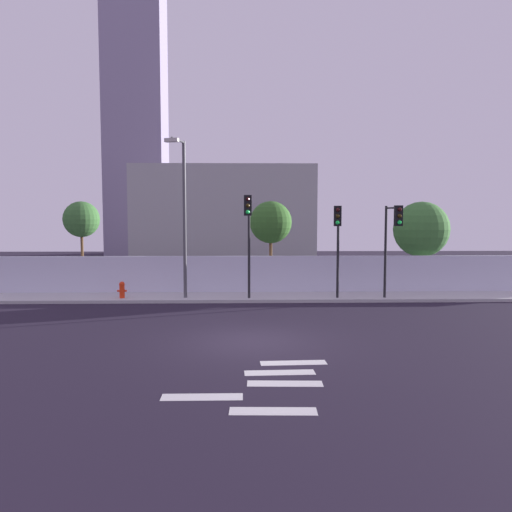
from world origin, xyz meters
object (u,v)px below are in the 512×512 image
(traffic_light_center, at_px, (338,231))
(roadside_tree_midright, at_px, (421,229))
(fire_hydrant, at_px, (122,289))
(street_lamp_curbside, at_px, (183,207))
(traffic_light_right, at_px, (248,224))
(roadside_tree_midleft, at_px, (271,223))
(roadside_tree_leftmost, at_px, (81,220))
(traffic_light_left, at_px, (393,231))

(traffic_light_center, xyz_separation_m, roadside_tree_midright, (5.09, 3.63, -0.02))
(traffic_light_center, height_order, fire_hydrant, traffic_light_center)
(street_lamp_curbside, bearing_deg, traffic_light_center, -4.45)
(traffic_light_right, xyz_separation_m, fire_hydrant, (-5.88, 0.73, -3.03))
(traffic_light_right, bearing_deg, roadside_tree_midleft, 71.90)
(traffic_light_center, xyz_separation_m, fire_hydrant, (-9.92, 0.69, -2.70))
(roadside_tree_midleft, bearing_deg, roadside_tree_leftmost, 180.00)
(traffic_light_center, distance_m, fire_hydrant, 10.30)
(traffic_light_left, bearing_deg, roadside_tree_midleft, 143.66)
(street_lamp_curbside, xyz_separation_m, roadside_tree_midright, (12.12, 3.09, -1.10))
(roadside_tree_midleft, height_order, roadside_tree_midright, roadside_tree_midleft)
(traffic_light_left, xyz_separation_m, traffic_light_right, (-6.47, 0.20, 0.29))
(traffic_light_center, xyz_separation_m, traffic_light_right, (-4.04, -0.04, 0.32))
(roadside_tree_leftmost, relative_size, roadside_tree_midright, 1.00)
(traffic_light_right, relative_size, roadside_tree_leftmost, 1.00)
(traffic_light_center, xyz_separation_m, street_lamp_curbside, (-7.03, 0.55, 1.08))
(traffic_light_right, relative_size, fire_hydrant, 6.16)
(traffic_light_center, height_order, roadside_tree_leftmost, roadside_tree_leftmost)
(traffic_light_center, relative_size, fire_hydrant, 5.55)
(roadside_tree_midleft, relative_size, roadside_tree_midright, 1.00)
(roadside_tree_leftmost, relative_size, roadside_tree_midleft, 1.00)
(fire_hydrant, relative_size, roadside_tree_leftmost, 0.16)
(traffic_light_center, distance_m, roadside_tree_leftmost, 13.15)
(traffic_light_left, relative_size, traffic_light_right, 0.90)
(traffic_light_right, bearing_deg, roadside_tree_midright, 21.93)
(traffic_light_left, relative_size, roadside_tree_midright, 0.91)
(street_lamp_curbside, distance_m, roadside_tree_leftmost, 6.42)
(fire_hydrant, distance_m, roadside_tree_midleft, 8.25)
(fire_hydrant, height_order, roadside_tree_midleft, roadside_tree_midleft)
(traffic_light_center, bearing_deg, traffic_light_left, -5.60)
(traffic_light_right, height_order, roadside_tree_leftmost, traffic_light_right)
(traffic_light_center, relative_size, street_lamp_curbside, 0.59)
(traffic_light_left, distance_m, roadside_tree_midright, 4.70)
(roadside_tree_leftmost, xyz_separation_m, roadside_tree_midleft, (9.79, -0.00, -0.15))
(traffic_light_center, bearing_deg, roadside_tree_leftmost, 163.95)
(traffic_light_center, height_order, traffic_light_right, traffic_light_right)
(roadside_tree_midleft, distance_m, roadside_tree_midright, 7.93)
(street_lamp_curbside, xyz_separation_m, roadside_tree_leftmost, (-5.60, 3.09, -0.59))
(traffic_light_right, distance_m, fire_hydrant, 6.65)
(traffic_light_right, bearing_deg, traffic_light_center, 0.57)
(roadside_tree_leftmost, bearing_deg, fire_hydrant, -47.31)
(street_lamp_curbside, bearing_deg, traffic_light_right, -11.12)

